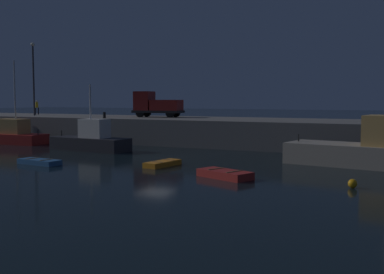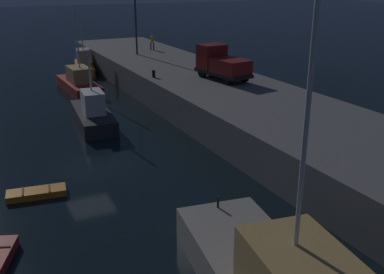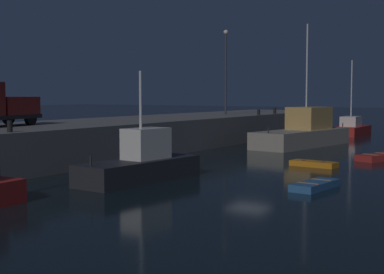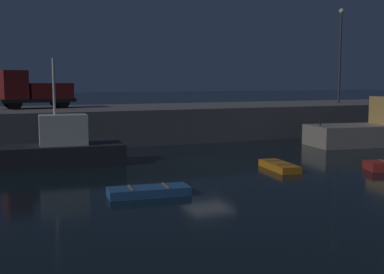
{
  "view_description": "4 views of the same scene",
  "coord_description": "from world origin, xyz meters",
  "views": [
    {
      "loc": [
        17.2,
        -29.39,
        4.31
      ],
      "look_at": [
        1.91,
        2.1,
        1.48
      ],
      "focal_mm": 44.25,
      "sensor_mm": 36.0,
      "label": 1
    },
    {
      "loc": [
        23.84,
        -5.21,
        10.3
      ],
      "look_at": [
        2.11,
        5.6,
        1.65
      ],
      "focal_mm": 42.1,
      "sensor_mm": 36.0,
      "label": 2
    },
    {
      "loc": [
        -30.33,
        -14.68,
        4.34
      ],
      "look_at": [
        1.5,
        4.93,
        1.53
      ],
      "focal_mm": 52.88,
      "sensor_mm": 36.0,
      "label": 3
    },
    {
      "loc": [
        -11.33,
        -23.89,
        4.4
      ],
      "look_at": [
        0.42,
        3.19,
        1.05
      ],
      "focal_mm": 46.83,
      "sensor_mm": 36.0,
      "label": 4
    }
  ],
  "objects": [
    {
      "name": "bollard_central",
      "position": [
        -10.66,
        8.4,
        2.72
      ],
      "size": [
        0.28,
        0.28,
        0.6
      ],
      "primitive_type": "cylinder",
      "color": "black",
      "rests_on": "pier_quay"
    },
    {
      "name": "dinghy_red_small",
      "position": [
        7.67,
        -5.66,
        0.21
      ],
      "size": [
        3.38,
        2.41,
        0.46
      ],
      "color": "#B22823",
      "rests_on": "ground"
    },
    {
      "name": "rowboat_white_mid",
      "position": [
        2.37,
        -3.18,
        0.17
      ],
      "size": [
        1.38,
        2.94,
        0.37
      ],
      "color": "orange",
      "rests_on": "ground"
    },
    {
      "name": "lamp_post_east",
      "position": [
        17.92,
        11.24,
        7.15
      ],
      "size": [
        0.44,
        0.44,
        8.12
      ],
      "color": "#38383D",
      "rests_on": "pier_quay"
    },
    {
      "name": "ground_plane",
      "position": [
        0.0,
        0.0,
        0.0
      ],
      "size": [
        320.0,
        320.0,
        0.0
      ],
      "primitive_type": "plane",
      "color": "black"
    },
    {
      "name": "fishing_boat_blue",
      "position": [
        -7.61,
        2.34,
        0.85
      ],
      "size": [
        7.35,
        2.92,
        5.52
      ],
      "color": "#232328",
      "rests_on": "ground"
    },
    {
      "name": "fishing_trawler_red",
      "position": [
        15.07,
        2.23,
        1.13
      ],
      "size": [
        11.61,
        4.92,
        10.24
      ],
      "color": "gray",
      "rests_on": "ground"
    },
    {
      "name": "pier_quay",
      "position": [
        0.0,
        12.28,
        1.21
      ],
      "size": [
        72.57,
        9.32,
        2.42
      ],
      "color": "slate",
      "rests_on": "ground"
    },
    {
      "name": "dinghy_orange_near",
      "position": [
        -5.37,
        -5.97,
        0.17
      ],
      "size": [
        3.21,
        1.46,
        0.37
      ],
      "color": "#2D6099",
      "rests_on": "ground"
    },
    {
      "name": "bollard_east",
      "position": [
        22.51,
        8.07,
        2.74
      ],
      "size": [
        0.28,
        0.28,
        0.64
      ],
      "primitive_type": "cylinder",
      "color": "black",
      "rests_on": "pier_quay"
    },
    {
      "name": "fishing_boat_white",
      "position": [
        30.41,
        2.56,
        0.71
      ],
      "size": [
        7.58,
        2.74,
        7.99
      ],
      "color": "red",
      "rests_on": "ground"
    },
    {
      "name": "bollard_west",
      "position": [
        18.56,
        8.02,
        2.67
      ],
      "size": [
        0.28,
        0.28,
        0.51
      ],
      "primitive_type": "cylinder",
      "color": "black",
      "rests_on": "pier_quay"
    }
  ]
}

